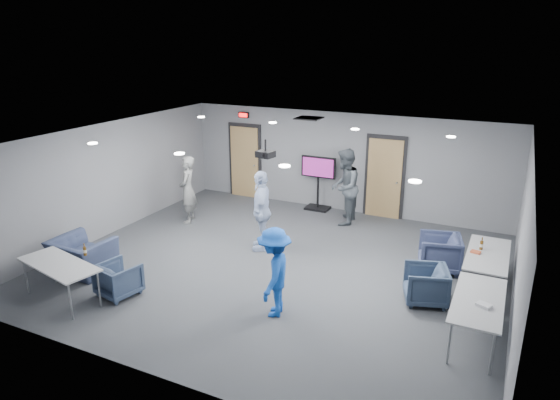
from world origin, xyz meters
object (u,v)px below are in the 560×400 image
at_px(chair_front_b, 82,256).
at_px(bottle_front, 85,251).
at_px(table_right_b, 478,302).
at_px(bottle_right, 481,245).
at_px(person_a, 188,190).
at_px(projector, 265,154).
at_px(table_front_left, 59,266).
at_px(chair_right_b, 426,285).
at_px(person_b, 344,187).
at_px(chair_right_a, 440,253).
at_px(table_right_a, 488,256).
at_px(person_c, 262,210).
at_px(chair_front_a, 119,279).
at_px(tv_stand, 318,180).
at_px(person_d, 274,272).

distance_m(chair_front_b, bottle_front, 0.98).
bearing_deg(table_right_b, bottle_right, 3.86).
relative_size(person_a, projector, 4.82).
bearing_deg(chair_front_b, projector, -146.75).
bearing_deg(table_front_left, projector, 59.55).
bearing_deg(chair_right_b, person_b, -157.85).
distance_m(chair_right_a, table_right_b, 2.57).
relative_size(table_right_b, bottle_front, 7.50).
bearing_deg(person_b, table_front_left, -35.14).
bearing_deg(table_right_a, table_right_b, -180.00).
relative_size(table_right_a, bottle_front, 7.50).
bearing_deg(person_a, projector, 41.59).
height_order(person_b, bottle_right, person_b).
relative_size(chair_right_b, table_front_left, 0.42).
height_order(person_c, chair_front_a, person_c).
height_order(person_c, bottle_right, person_c).
bearing_deg(chair_front_b, person_c, -133.17).
distance_m(chair_front_b, projector, 4.26).
relative_size(person_a, table_right_a, 0.97).
relative_size(table_front_left, tv_stand, 1.20).
relative_size(table_right_b, tv_stand, 1.18).
bearing_deg(tv_stand, person_d, -76.03).
bearing_deg(table_front_left, table_right_a, 41.03).
relative_size(person_c, table_front_left, 1.02).
bearing_deg(table_right_b, tv_stand, 43.38).
bearing_deg(chair_front_a, chair_front_b, -5.21).
bearing_deg(tv_stand, chair_front_b, -116.45).
relative_size(person_d, bottle_front, 6.67).
height_order(person_a, chair_right_b, person_a).
xyz_separation_m(chair_front_b, bottle_front, (0.69, -0.53, 0.45)).
relative_size(person_d, chair_right_b, 2.11).
bearing_deg(person_c, chair_front_a, -49.23).
bearing_deg(person_a, chair_right_a, 66.66).
height_order(chair_right_b, table_right_a, table_right_a).
relative_size(chair_front_b, bottle_right, 4.54).
height_order(table_front_left, bottle_right, bottle_right).
height_order(chair_right_a, chair_front_a, chair_right_a).
bearing_deg(person_d, person_c, -161.20).
bearing_deg(chair_right_b, table_front_left, -82.29).
relative_size(person_d, table_right_a, 0.89).
bearing_deg(person_d, person_b, 171.20).
height_order(bottle_front, bottle_right, bottle_right).
xyz_separation_m(person_b, chair_right_a, (2.66, -1.72, -0.60)).
bearing_deg(table_front_left, bottle_front, 83.71).
distance_m(person_a, table_right_a, 7.27).
height_order(person_d, table_front_left, person_d).
bearing_deg(chair_right_a, chair_right_b, -13.67).
xyz_separation_m(person_c, table_right_b, (4.72, -1.76, -0.23)).
relative_size(table_front_left, bottle_front, 7.57).
relative_size(person_d, table_right_b, 0.89).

